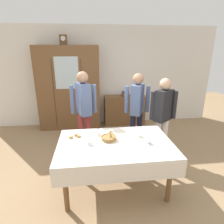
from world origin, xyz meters
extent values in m
plane|color=#997A56|center=(0.00, 0.00, 0.00)|extent=(12.00, 12.00, 0.00)
cube|color=silver|center=(0.00, 2.65, 1.35)|extent=(6.40, 0.10, 2.70)
cylinder|color=brown|center=(-0.71, -0.62, 0.37)|extent=(0.07, 0.07, 0.75)
cylinder|color=brown|center=(0.71, -0.62, 0.37)|extent=(0.07, 0.07, 0.75)
cylinder|color=brown|center=(-0.71, 0.22, 0.37)|extent=(0.07, 0.07, 0.75)
cylinder|color=brown|center=(0.71, 0.22, 0.37)|extent=(0.07, 0.07, 0.75)
cube|color=silver|center=(0.00, -0.20, 0.76)|extent=(1.71, 1.12, 0.03)
cube|color=silver|center=(0.00, -0.76, 0.63)|extent=(1.71, 0.01, 0.24)
cube|color=brown|center=(-0.90, 2.35, 1.10)|extent=(1.61, 0.45, 2.19)
cube|color=silver|center=(-0.90, 2.13, 1.53)|extent=(0.58, 0.01, 0.79)
cube|color=black|center=(-1.25, 2.13, 0.99)|extent=(0.01, 0.01, 1.75)
cube|color=black|center=(-0.55, 2.13, 0.99)|extent=(0.01, 0.01, 1.75)
cube|color=brown|center=(-0.95, 2.35, 2.31)|extent=(0.18, 0.10, 0.24)
cylinder|color=white|center=(-0.95, 2.30, 2.34)|extent=(0.11, 0.01, 0.11)
cube|color=black|center=(-0.95, 2.30, 2.35)|extent=(0.00, 0.00, 0.04)
cube|color=black|center=(-0.93, 2.30, 2.34)|extent=(0.05, 0.00, 0.00)
cube|color=brown|center=(0.62, 2.41, 0.42)|extent=(1.14, 0.35, 0.85)
cube|color=#2D5184|center=(0.62, 2.41, 0.86)|extent=(0.16, 0.23, 0.02)
cube|color=#B29333|center=(0.62, 2.41, 0.88)|extent=(0.15, 0.20, 0.03)
cube|color=#99332D|center=(0.62, 2.41, 0.91)|extent=(0.18, 0.22, 0.03)
cube|color=#2D5184|center=(0.62, 2.41, 0.95)|extent=(0.14, 0.21, 0.04)
cylinder|color=silver|center=(0.40, -0.04, 0.78)|extent=(0.13, 0.13, 0.01)
cylinder|color=silver|center=(0.40, -0.04, 0.81)|extent=(0.08, 0.08, 0.05)
torus|color=silver|center=(0.44, -0.04, 0.82)|extent=(0.04, 0.01, 0.04)
cylinder|color=#47230F|center=(0.40, -0.04, 0.83)|extent=(0.06, 0.06, 0.01)
cylinder|color=white|center=(0.48, -0.28, 0.78)|extent=(0.13, 0.13, 0.01)
cylinder|color=white|center=(0.48, -0.28, 0.81)|extent=(0.08, 0.08, 0.05)
torus|color=white|center=(0.52, -0.28, 0.82)|extent=(0.04, 0.01, 0.04)
cylinder|color=#47230F|center=(0.48, -0.28, 0.83)|extent=(0.06, 0.06, 0.01)
cylinder|color=white|center=(-0.04, 0.11, 0.78)|extent=(0.13, 0.13, 0.01)
cylinder|color=white|center=(-0.04, 0.11, 0.81)|extent=(0.08, 0.08, 0.05)
torus|color=white|center=(0.00, 0.11, 0.82)|extent=(0.04, 0.01, 0.04)
cylinder|color=#47230F|center=(-0.04, 0.11, 0.83)|extent=(0.06, 0.06, 0.01)
cylinder|color=white|center=(-0.39, -0.21, 0.78)|extent=(0.13, 0.13, 0.01)
cylinder|color=white|center=(-0.39, -0.21, 0.81)|extent=(0.08, 0.08, 0.05)
torus|color=white|center=(-0.35, -0.21, 0.82)|extent=(0.04, 0.01, 0.04)
cylinder|color=#47230F|center=(-0.39, -0.21, 0.83)|extent=(0.06, 0.06, 0.01)
cylinder|color=white|center=(-0.24, 0.08, 0.78)|extent=(0.13, 0.13, 0.01)
cylinder|color=white|center=(-0.24, 0.08, 0.81)|extent=(0.08, 0.08, 0.05)
torus|color=white|center=(-0.20, 0.08, 0.82)|extent=(0.04, 0.01, 0.04)
cylinder|color=#47230F|center=(-0.24, 0.08, 0.83)|extent=(0.06, 0.06, 0.01)
cylinder|color=#9E7542|center=(-0.09, -0.10, 0.80)|extent=(0.22, 0.22, 0.05)
torus|color=#9E7542|center=(-0.09, -0.10, 0.83)|extent=(0.24, 0.24, 0.02)
cylinder|color=tan|center=(-0.06, -0.11, 0.88)|extent=(0.04, 0.04, 0.12)
cylinder|color=tan|center=(-0.06, -0.10, 0.88)|extent=(0.04, 0.04, 0.12)
cylinder|color=tan|center=(-0.06, -0.08, 0.88)|extent=(0.03, 0.04, 0.12)
cylinder|color=white|center=(-0.61, 0.01, 0.78)|extent=(0.28, 0.28, 0.01)
ellipsoid|color=#BC7F3D|center=(-0.55, 0.02, 0.81)|extent=(0.07, 0.05, 0.04)
ellipsoid|color=#BC7F3D|center=(-0.59, 0.07, 0.81)|extent=(0.07, 0.05, 0.04)
ellipsoid|color=#BC7F3D|center=(-0.67, 0.00, 0.81)|extent=(0.07, 0.05, 0.04)
cube|color=silver|center=(0.27, -0.45, 0.78)|extent=(0.10, 0.01, 0.00)
ellipsoid|color=silver|center=(0.33, -0.45, 0.78)|extent=(0.03, 0.02, 0.01)
cube|color=silver|center=(-0.13, -0.30, 0.78)|extent=(0.10, 0.01, 0.00)
ellipsoid|color=silver|center=(-0.07, -0.30, 0.78)|extent=(0.03, 0.02, 0.01)
cylinder|color=#191E38|center=(0.53, 0.95, 0.41)|extent=(0.11, 0.11, 0.82)
cylinder|color=#191E38|center=(0.68, 0.95, 0.41)|extent=(0.11, 0.11, 0.82)
cube|color=slate|center=(0.61, 0.95, 1.12)|extent=(0.35, 0.41, 0.61)
sphere|color=tan|center=(0.61, 0.95, 1.54)|extent=(0.22, 0.22, 0.22)
cylinder|color=slate|center=(0.39, 0.95, 1.12)|extent=(0.08, 0.08, 0.55)
cylinder|color=slate|center=(0.83, 0.95, 1.12)|extent=(0.08, 0.08, 0.55)
cylinder|color=#933338|center=(-0.56, 0.96, 0.42)|extent=(0.11, 0.11, 0.84)
cylinder|color=#933338|center=(-0.41, 0.96, 0.42)|extent=(0.11, 0.11, 0.84)
cube|color=slate|center=(-0.48, 0.96, 1.16)|extent=(0.32, 0.41, 0.63)
sphere|color=tan|center=(-0.48, 0.96, 1.59)|extent=(0.23, 0.23, 0.23)
cylinder|color=slate|center=(-0.70, 0.96, 1.16)|extent=(0.08, 0.08, 0.57)
cylinder|color=slate|center=(-0.26, 0.96, 1.16)|extent=(0.08, 0.08, 0.57)
cylinder|color=silver|center=(0.95, 0.57, 0.40)|extent=(0.11, 0.11, 0.79)
cylinder|color=silver|center=(1.10, 0.57, 0.40)|extent=(0.11, 0.11, 0.79)
cube|color=#232328|center=(1.03, 0.57, 1.09)|extent=(0.41, 0.38, 0.60)
sphere|color=tan|center=(1.03, 0.57, 1.50)|extent=(0.22, 0.22, 0.22)
cylinder|color=#232328|center=(0.81, 0.57, 1.09)|extent=(0.08, 0.08, 0.54)
cylinder|color=#232328|center=(1.25, 0.57, 1.09)|extent=(0.08, 0.08, 0.54)
camera|label=1|loc=(-0.35, -2.72, 2.12)|focal=30.41mm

